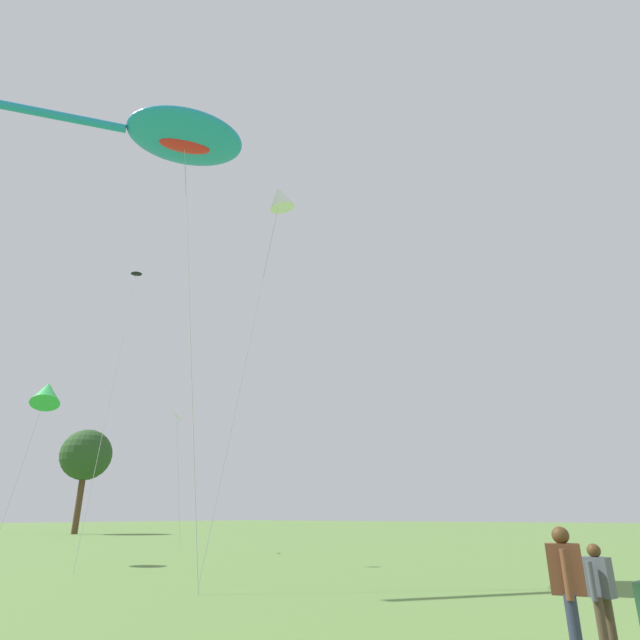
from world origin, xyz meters
TOP-DOWN VIEW (x-y plane):
  - big_show_kite at (1.83, 16.65)m, footprint 8.76×8.41m
  - person_dark_jacket at (0.19, 3.28)m, footprint 0.52×0.42m
  - person_redhead_woman at (-0.86, 3.49)m, footprint 0.61×0.49m
  - small_kite_delta_white at (3.44, 12.53)m, footprint 1.83×2.32m
  - small_kite_box_yellow at (10.86, 26.36)m, footprint 2.70×1.78m
  - small_kite_streamer_purple at (4.50, 22.75)m, footprint 3.22×3.48m
  - small_kite_tiny_distant at (2.58, 25.42)m, footprint 1.90×3.75m
  - tree_oak_left at (23.66, 56.92)m, footprint 5.43×5.43m

SIDE VIEW (x-z plane):
  - person_dark_jacket at x=0.19m, z-range 0.12..1.59m
  - person_redhead_woman at x=-0.86m, z-range 0.14..1.87m
  - small_kite_box_yellow at x=10.86m, z-range 3.21..10.82m
  - small_kite_tiny_distant at x=2.58m, z-range 3.15..11.03m
  - tree_oak_left at x=23.66m, z-range 2.62..13.45m
  - small_kite_streamer_purple at x=4.50m, z-range 5.74..19.07m
  - small_kite_delta_white at x=3.44m, z-range 6.19..19.68m
  - big_show_kite at x=1.83m, z-range 8.08..25.22m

